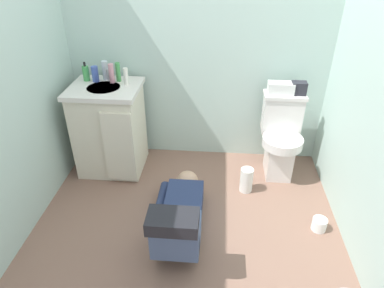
% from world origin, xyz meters
% --- Properties ---
extents(ground_plane, '(2.83, 3.13, 0.04)m').
position_xyz_m(ground_plane, '(0.00, 0.00, -0.02)').
color(ground_plane, '#825F50').
extents(wall_back, '(2.49, 0.08, 2.40)m').
position_xyz_m(wall_back, '(0.00, 1.11, 1.20)').
color(wall_back, '#B2CEC3').
rests_on(wall_back, ground_plane).
extents(toilet, '(0.36, 0.46, 0.75)m').
position_xyz_m(toilet, '(0.78, 0.79, 0.37)').
color(toilet, silver).
rests_on(toilet, ground_plane).
extents(vanity_cabinet, '(0.60, 0.53, 0.82)m').
position_xyz_m(vanity_cabinet, '(-0.77, 0.74, 0.42)').
color(vanity_cabinet, beige).
rests_on(vanity_cabinet, ground_plane).
extents(faucet, '(0.02, 0.02, 0.10)m').
position_xyz_m(faucet, '(-0.77, 0.88, 0.87)').
color(faucet, silver).
rests_on(faucet, vanity_cabinet).
extents(person_plumber, '(0.39, 1.06, 0.52)m').
position_xyz_m(person_plumber, '(-0.04, -0.08, 0.18)').
color(person_plumber, navy).
rests_on(person_plumber, ground_plane).
extents(tissue_box, '(0.22, 0.11, 0.10)m').
position_xyz_m(tissue_box, '(0.73, 0.88, 0.80)').
color(tissue_box, silver).
rests_on(tissue_box, toilet).
extents(toiletry_bag, '(0.12, 0.09, 0.11)m').
position_xyz_m(toiletry_bag, '(0.88, 0.88, 0.81)').
color(toiletry_bag, '#26262D').
rests_on(toiletry_bag, toilet).
extents(soap_dispenser, '(0.06, 0.06, 0.17)m').
position_xyz_m(soap_dispenser, '(-0.96, 0.86, 0.89)').
color(soap_dispenser, '#45A253').
rests_on(soap_dispenser, vanity_cabinet).
extents(bottle_blue, '(0.06, 0.06, 0.13)m').
position_xyz_m(bottle_blue, '(-0.87, 0.85, 0.89)').
color(bottle_blue, '#455FB9').
rests_on(bottle_blue, vanity_cabinet).
extents(bottle_clear, '(0.05, 0.05, 0.17)m').
position_xyz_m(bottle_clear, '(-0.80, 0.90, 0.90)').
color(bottle_clear, silver).
rests_on(bottle_clear, vanity_cabinet).
extents(bottle_pink, '(0.05, 0.05, 0.17)m').
position_xyz_m(bottle_pink, '(-0.72, 0.84, 0.90)').
color(bottle_pink, pink).
rests_on(bottle_pink, vanity_cabinet).
extents(bottle_green, '(0.04, 0.04, 0.17)m').
position_xyz_m(bottle_green, '(-0.67, 0.87, 0.90)').
color(bottle_green, '#48A152').
rests_on(bottle_green, vanity_cabinet).
extents(bottle_white, '(0.04, 0.04, 0.15)m').
position_xyz_m(bottle_white, '(-0.59, 0.80, 0.89)').
color(bottle_white, white).
rests_on(bottle_white, vanity_cabinet).
extents(paper_towel_roll, '(0.11, 0.11, 0.22)m').
position_xyz_m(paper_towel_roll, '(0.48, 0.47, 0.11)').
color(paper_towel_roll, white).
rests_on(paper_towel_roll, ground_plane).
extents(toilet_paper_roll, '(0.11, 0.11, 0.10)m').
position_xyz_m(toilet_paper_roll, '(1.01, 0.05, 0.05)').
color(toilet_paper_roll, white).
rests_on(toilet_paper_roll, ground_plane).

